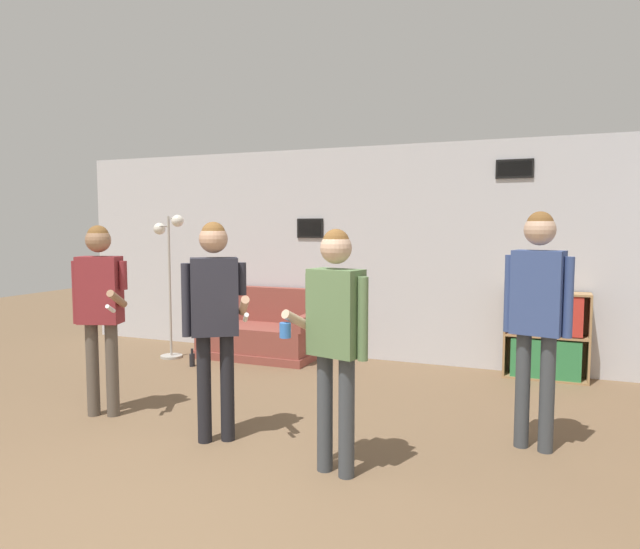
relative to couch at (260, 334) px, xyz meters
The scene contains 11 objects.
ground_plane 4.40m from the couch, 71.40° to the right, with size 20.00×20.00×0.00m, color brown.
wall_back 1.81m from the couch, 16.57° to the left, with size 8.79×0.08×2.70m.
couch is the anchor object (origin of this frame).
bookshelf 3.49m from the couch, ahead, with size 0.90×0.30×0.98m.
floor_lamp 1.49m from the couch, 154.11° to the right, with size 0.43×0.28×1.84m.
person_player_foreground_left 2.73m from the couch, 94.64° to the right, with size 0.57×0.42×1.71m.
person_player_foreground_center 3.06m from the couch, 68.96° to the right, with size 0.60×0.37×1.74m.
person_watcher_holding_cup 3.74m from the couch, 54.18° to the right, with size 0.56×0.39×1.69m.
person_spectator_near_bookshelf 4.04m from the couch, 30.49° to the right, with size 0.49×0.28×1.81m.
bottle_on_floor 0.97m from the couch, 122.77° to the right, with size 0.07×0.07×0.22m.
drinking_cup 3.64m from the couch, ahead, with size 0.07×0.07×0.10m.
Camera 1 is at (2.06, -2.38, 1.71)m, focal length 32.00 mm.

